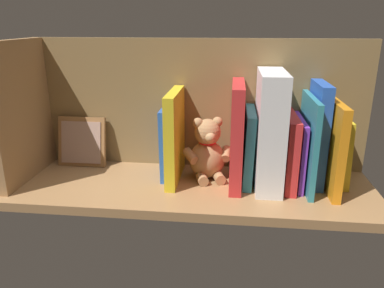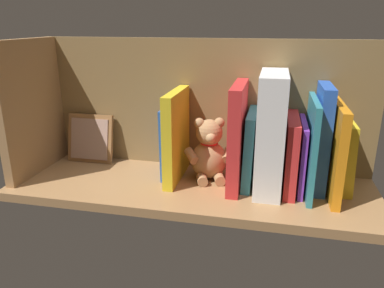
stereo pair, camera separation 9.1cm
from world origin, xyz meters
The scene contains 16 objects.
ground_plane centered at (0.00, 0.00, -1.10)cm, with size 90.49×31.04×2.20cm, color #A87A4C.
shelf_back_panel centered at (0.00, -13.27, 17.51)cm, with size 90.49×1.50×35.02cm, color olive.
shelf_side_divider centered at (43.24, 0.00, 17.51)cm, with size 2.40×25.04×35.02cm, color #A87A4C.
book_0 centered at (-36.42, -5.53, 8.42)cm, with size 2.91×13.18×16.85cm, color yellow.
book_1 centered at (-33.46, -2.04, 10.83)cm, with size 1.97×20.16×21.66cm, color orange.
book_2 centered at (-30.57, -4.96, 12.64)cm, with size 2.77×14.31×25.28cm, color blue.
book_3 centered at (-28.01, -2.28, 11.22)cm, with size 1.30×19.67×22.44cm, color teal.
book_4 centered at (-26.22, -3.71, 8.36)cm, with size 1.24×16.81×16.72cm, color purple.
book_5 centered at (-23.71, -3.12, 8.88)cm, with size 2.73×18.00×17.76cm, color red.
dictionary_thick_white centered at (-18.68, -2.29, 14.06)cm, with size 6.28×19.45×28.13cm, color white.
book_6 centered at (-13.91, -4.00, 9.19)cm, with size 2.22×16.24×18.39cm, color teal.
book_7 centered at (-10.82, -2.54, 12.64)cm, with size 2.93×19.17×25.28cm, color red.
teddy_bear centered at (-3.54, -4.37, 7.12)cm, with size 12.54×12.14×16.17cm.
book_8 centered at (4.72, -2.97, 11.45)cm, with size 2.58×18.29×22.89cm, color yellow.
book_9 centered at (7.29, -5.36, 9.21)cm, with size 1.52×13.51×18.42cm, color blue.
picture_frame_leaning centered at (32.42, -9.64, 6.79)cm, with size 13.50×4.34×13.86cm.
Camera 1 is at (-9.72, 85.79, 39.21)cm, focal length 34.75 mm.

